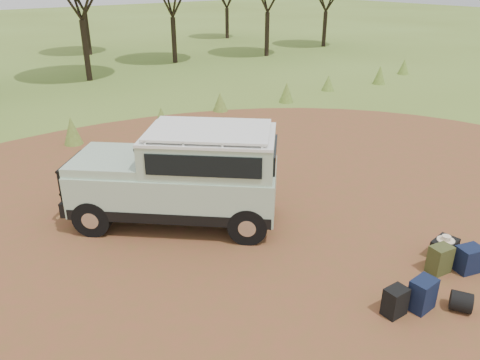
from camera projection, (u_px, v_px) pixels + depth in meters
ground at (239, 272)px, 8.72m from camera, size 140.00×140.00×0.00m
dirt_clearing at (239, 271)px, 8.72m from camera, size 23.00×23.00×0.01m
grass_fringe at (77, 133)px, 14.89m from camera, size 36.60×1.60×0.90m
safari_vehicle at (182, 178)px, 10.05m from camera, size 4.44×4.31×2.18m
backpack_black at (395, 302)px, 7.54m from camera, size 0.38×0.29×0.50m
backpack_navy at (422, 294)px, 7.66m from camera, size 0.44×0.32×0.56m
backpack_olive at (440, 260)px, 8.60m from camera, size 0.44×0.35×0.55m
duffel_navy at (469, 259)px, 8.65m from camera, size 0.53×0.45×0.50m
hard_case at (444, 248)px, 9.10m from camera, size 0.56×0.43×0.37m
stuff_sack at (461, 302)px, 7.67m from camera, size 0.46×0.46×0.34m
safari_hat at (446, 239)px, 9.01m from camera, size 0.33×0.33×0.10m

